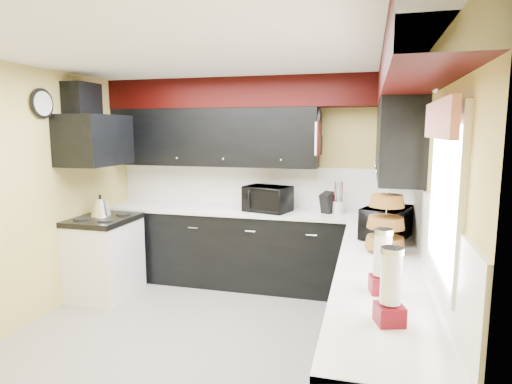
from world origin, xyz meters
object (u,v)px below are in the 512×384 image
at_px(kettle, 101,207).
at_px(microwave, 387,222).
at_px(utensil_crock, 338,207).
at_px(toaster_oven, 267,199).
at_px(knife_block, 327,203).

bearing_deg(kettle, microwave, -5.09).
bearing_deg(microwave, utensil_crock, 46.58).
xyz_separation_m(toaster_oven, knife_block, (0.70, 0.05, -0.03)).
bearing_deg(kettle, utensil_crock, 16.05).
distance_m(utensil_crock, kettle, 2.71).
bearing_deg(utensil_crock, knife_block, -167.11).
height_order(utensil_crock, knife_block, knife_block).
bearing_deg(toaster_oven, utensil_crock, 21.19).
xyz_separation_m(utensil_crock, kettle, (-2.60, -0.75, 0.01)).
relative_size(toaster_oven, knife_block, 2.13).
relative_size(microwave, utensil_crock, 3.67).
distance_m(toaster_oven, utensil_crock, 0.82).
distance_m(microwave, knife_block, 1.17).
height_order(knife_block, kettle, knife_block).
xyz_separation_m(toaster_oven, utensil_crock, (0.82, 0.08, -0.08)).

